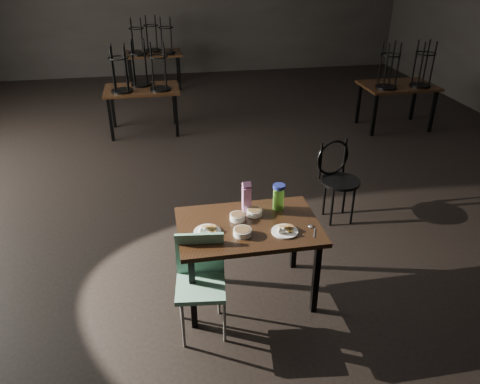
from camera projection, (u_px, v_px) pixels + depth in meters
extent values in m
plane|color=black|center=(238.00, 181.00, 6.33)|extent=(12.00, 12.00, 0.00)
cube|color=black|center=(192.00, 3.00, 10.77)|extent=(10.00, 0.04, 3.20)
cube|color=black|center=(248.00, 226.00, 3.96)|extent=(1.20, 0.80, 0.04)
cube|color=black|center=(193.00, 293.00, 3.78)|extent=(0.05, 0.05, 0.71)
cube|color=black|center=(316.00, 278.00, 3.94)|extent=(0.05, 0.05, 0.71)
cube|color=black|center=(186.00, 248.00, 4.33)|extent=(0.05, 0.05, 0.71)
cube|color=black|center=(295.00, 237.00, 4.49)|extent=(0.05, 0.05, 0.71)
cylinder|color=white|center=(207.00, 232.00, 3.84)|extent=(0.22, 0.22, 0.01)
cube|color=#A5793A|center=(207.00, 224.00, 3.85)|extent=(0.08, 0.08, 0.04)
cube|color=#A5793A|center=(210.00, 224.00, 3.85)|extent=(0.09, 0.09, 0.03)
ellipsoid|color=white|center=(201.00, 231.00, 3.79)|extent=(0.04, 0.04, 0.05)
ellipsoid|color=white|center=(205.00, 230.00, 3.79)|extent=(0.04, 0.04, 0.05)
cylinder|color=white|center=(285.00, 231.00, 3.84)|extent=(0.22, 0.22, 0.01)
cube|color=#A5793A|center=(284.00, 224.00, 3.85)|extent=(0.08, 0.08, 0.04)
cube|color=#A5793A|center=(288.00, 224.00, 3.86)|extent=(0.09, 0.09, 0.03)
ellipsoid|color=white|center=(280.00, 231.00, 3.79)|extent=(0.04, 0.04, 0.05)
ellipsoid|color=white|center=(283.00, 230.00, 3.80)|extent=(0.04, 0.04, 0.05)
cylinder|color=white|center=(238.00, 217.00, 4.01)|extent=(0.13, 0.13, 0.05)
cylinder|color=brown|center=(238.00, 215.00, 4.00)|extent=(0.11, 0.11, 0.01)
cylinder|color=white|center=(254.00, 212.00, 4.07)|extent=(0.13, 0.13, 0.05)
cylinder|color=brown|center=(254.00, 210.00, 4.07)|extent=(0.11, 0.11, 0.01)
cylinder|color=white|center=(242.00, 232.00, 3.80)|extent=(0.15, 0.15, 0.05)
cylinder|color=brown|center=(242.00, 230.00, 3.79)|extent=(0.13, 0.13, 0.01)
cube|color=#9A1C81|center=(247.00, 199.00, 4.10)|extent=(0.07, 0.07, 0.23)
cube|color=#9A1C81|center=(247.00, 185.00, 4.03)|extent=(0.07, 0.07, 0.07)
cylinder|color=#6DCD3C|center=(279.00, 199.00, 4.13)|extent=(0.10, 0.10, 0.21)
cylinder|color=navy|center=(279.00, 187.00, 4.08)|extent=(0.11, 0.11, 0.03)
ellipsoid|color=silver|center=(310.00, 226.00, 3.92)|extent=(0.06, 0.07, 0.01)
cube|color=silver|center=(314.00, 233.00, 3.83)|extent=(0.06, 0.13, 0.00)
cylinder|color=black|center=(341.00, 181.00, 5.23)|extent=(0.43, 0.43, 0.03)
torus|color=black|center=(333.00, 158.00, 5.27)|extent=(0.41, 0.13, 0.42)
cylinder|color=black|center=(345.00, 195.00, 5.47)|extent=(0.03, 0.03, 0.49)
cylinder|color=black|center=(325.00, 196.00, 5.43)|extent=(0.03, 0.03, 0.49)
cylinder|color=black|center=(332.00, 207.00, 5.22)|extent=(0.03, 0.03, 0.49)
cylinder|color=black|center=(353.00, 205.00, 5.26)|extent=(0.03, 0.03, 0.49)
cube|color=#77B99E|center=(201.00, 287.00, 3.70)|extent=(0.43, 0.43, 0.04)
cube|color=#77B99E|center=(200.00, 253.00, 3.75)|extent=(0.39, 0.08, 0.37)
cylinder|color=slate|center=(183.00, 325.00, 3.64)|extent=(0.02, 0.02, 0.45)
cylinder|color=slate|center=(225.00, 320.00, 3.69)|extent=(0.02, 0.02, 0.45)
cylinder|color=slate|center=(180.00, 298.00, 3.92)|extent=(0.02, 0.02, 0.45)
cylinder|color=slate|center=(219.00, 293.00, 3.97)|extent=(0.02, 0.02, 0.45)
cube|color=black|center=(142.00, 89.00, 7.61)|extent=(1.20, 0.80, 0.04)
cube|color=black|center=(111.00, 120.00, 7.43)|extent=(0.05, 0.05, 0.71)
cube|color=black|center=(176.00, 116.00, 7.60)|extent=(0.05, 0.05, 0.71)
cube|color=black|center=(113.00, 107.00, 7.99)|extent=(0.05, 0.05, 0.71)
cube|color=black|center=(174.00, 104.00, 8.15)|extent=(0.05, 0.05, 0.71)
cylinder|color=black|center=(122.00, 91.00, 7.42)|extent=(0.34, 0.34, 0.03)
torus|color=black|center=(118.00, 59.00, 7.18)|extent=(0.32, 0.32, 0.02)
cylinder|color=black|center=(126.00, 66.00, 7.35)|extent=(0.03, 0.03, 0.70)
cylinder|color=black|center=(113.00, 66.00, 7.32)|extent=(0.03, 0.03, 0.70)
cylinder|color=black|center=(112.00, 69.00, 7.15)|extent=(0.03, 0.03, 0.70)
cylinder|color=black|center=(126.00, 69.00, 7.18)|extent=(0.03, 0.03, 0.70)
cylinder|color=black|center=(160.00, 89.00, 7.52)|extent=(0.34, 0.34, 0.03)
torus|color=black|center=(158.00, 57.00, 7.28)|extent=(0.32, 0.32, 0.02)
cylinder|color=black|center=(165.00, 64.00, 7.44)|extent=(0.03, 0.03, 0.70)
cylinder|color=black|center=(152.00, 65.00, 7.41)|extent=(0.03, 0.03, 0.70)
cylinder|color=black|center=(152.00, 68.00, 7.24)|extent=(0.03, 0.03, 0.70)
cylinder|color=black|center=(165.00, 67.00, 7.27)|extent=(0.03, 0.03, 0.70)
cylinder|color=black|center=(141.00, 84.00, 7.75)|extent=(0.34, 0.34, 0.03)
torus|color=black|center=(138.00, 54.00, 7.52)|extent=(0.32, 0.32, 0.02)
cylinder|color=black|center=(145.00, 60.00, 7.68)|extent=(0.03, 0.03, 0.70)
cylinder|color=black|center=(133.00, 61.00, 7.65)|extent=(0.03, 0.03, 0.70)
cylinder|color=black|center=(133.00, 64.00, 7.48)|extent=(0.03, 0.03, 0.70)
cylinder|color=black|center=(145.00, 63.00, 7.51)|extent=(0.03, 0.03, 0.70)
cube|color=black|center=(398.00, 86.00, 7.80)|extent=(1.20, 0.80, 0.04)
cube|color=black|center=(374.00, 115.00, 7.62)|extent=(0.05, 0.05, 0.71)
cube|color=black|center=(433.00, 112.00, 7.79)|extent=(0.05, 0.05, 0.71)
cube|color=black|center=(359.00, 104.00, 8.17)|extent=(0.05, 0.05, 0.71)
cube|color=black|center=(413.00, 100.00, 8.34)|extent=(0.05, 0.05, 0.71)
cylinder|color=black|center=(386.00, 87.00, 7.61)|extent=(0.34, 0.34, 0.03)
torus|color=black|center=(391.00, 56.00, 7.37)|extent=(0.32, 0.32, 0.02)
cylinder|color=black|center=(392.00, 63.00, 7.54)|extent=(0.03, 0.03, 0.70)
cylinder|color=black|center=(381.00, 63.00, 7.51)|extent=(0.03, 0.03, 0.70)
cylinder|color=black|center=(386.00, 66.00, 7.33)|extent=(0.03, 0.03, 0.70)
cylinder|color=black|center=(398.00, 66.00, 7.37)|extent=(0.03, 0.03, 0.70)
cylinder|color=black|center=(420.00, 85.00, 7.70)|extent=(0.34, 0.34, 0.03)
torus|color=black|center=(426.00, 54.00, 7.47)|extent=(0.32, 0.32, 0.02)
cylinder|color=black|center=(426.00, 61.00, 7.63)|extent=(0.03, 0.03, 0.70)
cylinder|color=black|center=(415.00, 62.00, 7.60)|extent=(0.03, 0.03, 0.70)
cylinder|color=black|center=(421.00, 65.00, 7.43)|extent=(0.03, 0.03, 0.70)
cylinder|color=black|center=(433.00, 64.00, 7.46)|extent=(0.03, 0.03, 0.70)
cube|color=black|center=(153.00, 54.00, 10.04)|extent=(1.20, 0.80, 0.04)
cube|color=black|center=(130.00, 76.00, 9.86)|extent=(0.05, 0.05, 0.71)
cube|color=black|center=(179.00, 74.00, 10.02)|extent=(0.05, 0.05, 0.71)
cube|color=black|center=(131.00, 69.00, 10.41)|extent=(0.05, 0.05, 0.71)
cube|color=black|center=(178.00, 67.00, 10.58)|extent=(0.05, 0.05, 0.71)
cylinder|color=black|center=(139.00, 54.00, 9.85)|extent=(0.34, 0.34, 0.03)
torus|color=black|center=(136.00, 29.00, 9.61)|extent=(0.32, 0.32, 0.02)
cylinder|color=black|center=(142.00, 35.00, 9.78)|extent=(0.03, 0.03, 0.70)
cylinder|color=black|center=(132.00, 35.00, 9.74)|extent=(0.03, 0.03, 0.70)
cylinder|color=black|center=(132.00, 37.00, 9.57)|extent=(0.03, 0.03, 0.70)
cylinder|color=black|center=(142.00, 37.00, 9.60)|extent=(0.03, 0.03, 0.70)
cylinder|color=black|center=(167.00, 53.00, 9.94)|extent=(0.34, 0.34, 0.03)
torus|color=black|center=(166.00, 28.00, 9.70)|extent=(0.32, 0.32, 0.02)
cylinder|color=black|center=(171.00, 34.00, 9.87)|extent=(0.03, 0.03, 0.70)
cylinder|color=black|center=(161.00, 34.00, 9.84)|extent=(0.03, 0.03, 0.70)
cylinder|color=black|center=(161.00, 36.00, 9.67)|extent=(0.03, 0.03, 0.70)
cylinder|color=black|center=(171.00, 36.00, 9.70)|extent=(0.03, 0.03, 0.70)
cylinder|color=black|center=(153.00, 50.00, 10.18)|extent=(0.34, 0.34, 0.03)
torus|color=black|center=(151.00, 26.00, 9.94)|extent=(0.32, 0.32, 0.02)
cylinder|color=black|center=(156.00, 32.00, 10.11)|extent=(0.03, 0.03, 0.70)
cylinder|color=black|center=(147.00, 32.00, 10.08)|extent=(0.03, 0.03, 0.70)
cylinder|color=black|center=(147.00, 34.00, 9.91)|extent=(0.03, 0.03, 0.70)
cylinder|color=black|center=(156.00, 33.00, 9.94)|extent=(0.03, 0.03, 0.70)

